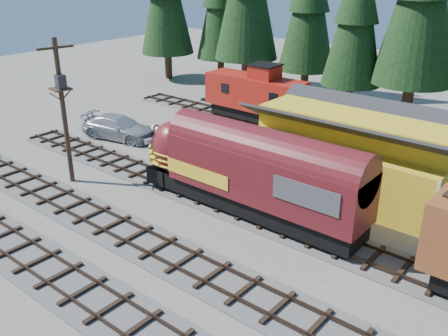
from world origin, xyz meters
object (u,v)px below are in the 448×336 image
Objects in this scene: pickup_truck_a at (186,138)px; caboose at (256,95)px; locomotive at (242,173)px; utility_pole at (63,103)px; depot at (354,146)px; pickup_truck_b at (119,127)px.

caboose is at bearing 5.42° from pickup_truck_a.
caboose reaches higher than locomotive.
caboose is 1.00× the size of utility_pole.
utility_pole is at bearing -95.67° from caboose.
locomotive is at bearing -118.85° from depot.
locomotive is 1.59× the size of caboose.
depot is 13.26m from pickup_truck_a.
pickup_truck_a is 0.90× the size of pickup_truck_b.
depot reaches higher than locomotive.
utility_pole is at bearing 177.00° from pickup_truck_a.
caboose reaches higher than pickup_truck_a.
utility_pole reaches higher than locomotive.
pickup_truck_a is 5.99m from pickup_truck_b.
locomotive is 1.59× the size of utility_pole.
caboose reaches higher than pickup_truck_b.
depot is 1.39× the size of caboose.
utility_pole is 9.48m from pickup_truck_b.
utility_pole is (-1.76, -17.77, 2.86)m from caboose.
pickup_truck_a is at bearing -174.99° from depot.
depot is 1.39× the size of utility_pole.
locomotive is 2.56× the size of pickup_truck_a.
utility_pole is (-14.60, -10.26, 2.30)m from depot.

